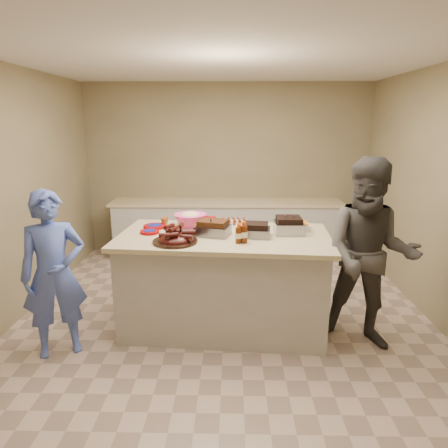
{
  "coord_description": "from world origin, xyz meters",
  "views": [
    {
      "loc": [
        0.08,
        -3.92,
        2.11
      ],
      "look_at": [
        0.0,
        -0.01,
        1.1
      ],
      "focal_mm": 32.0,
      "sensor_mm": 36.0,
      "label": 1
    }
  ],
  "objects_px": {
    "rib_platter": "(175,242)",
    "bbq_bottle_b": "(244,243)",
    "plastic_cup": "(165,225)",
    "roasting_pan": "(288,233)",
    "guest_gray": "(361,343)",
    "mustard_bottle": "(198,233)",
    "guest_blue": "(63,350)",
    "island": "(224,325)",
    "coleslaw_bowl": "(191,227)",
    "bbq_bottle_a": "(239,243)"
  },
  "relations": [
    {
      "from": "coleslaw_bowl",
      "to": "guest_blue",
      "type": "relative_size",
      "value": 0.23
    },
    {
      "from": "island",
      "to": "guest_blue",
      "type": "height_order",
      "value": "island"
    },
    {
      "from": "coleslaw_bowl",
      "to": "plastic_cup",
      "type": "xyz_separation_m",
      "value": [
        -0.29,
        0.05,
        0.0
      ]
    },
    {
      "from": "plastic_cup",
      "to": "guest_gray",
      "type": "relative_size",
      "value": 0.05
    },
    {
      "from": "coleslaw_bowl",
      "to": "guest_blue",
      "type": "bearing_deg",
      "value": -144.1
    },
    {
      "from": "mustard_bottle",
      "to": "guest_blue",
      "type": "distance_m",
      "value": 1.71
    },
    {
      "from": "roasting_pan",
      "to": "island",
      "type": "bearing_deg",
      "value": -174.01
    },
    {
      "from": "roasting_pan",
      "to": "guest_blue",
      "type": "xyz_separation_m",
      "value": [
        -2.18,
        -0.6,
        -1.0
      ]
    },
    {
      "from": "roasting_pan",
      "to": "bbq_bottle_a",
      "type": "bearing_deg",
      "value": -146.38
    },
    {
      "from": "coleslaw_bowl",
      "to": "plastic_cup",
      "type": "bearing_deg",
      "value": 169.28
    },
    {
      "from": "island",
      "to": "rib_platter",
      "type": "xyz_separation_m",
      "value": [
        -0.45,
        -0.27,
        1.0
      ]
    },
    {
      "from": "rib_platter",
      "to": "mustard_bottle",
      "type": "distance_m",
      "value": 0.38
    },
    {
      "from": "bbq_bottle_a",
      "to": "guest_gray",
      "type": "distance_m",
      "value": 1.57
    },
    {
      "from": "coleslaw_bowl",
      "to": "island",
      "type": "bearing_deg",
      "value": -40.36
    },
    {
      "from": "roasting_pan",
      "to": "bbq_bottle_b",
      "type": "bearing_deg",
      "value": -144.65
    },
    {
      "from": "bbq_bottle_b",
      "to": "guest_blue",
      "type": "height_order",
      "value": "bbq_bottle_b"
    },
    {
      "from": "guest_blue",
      "to": "bbq_bottle_b",
      "type": "bearing_deg",
      "value": -16.3
    },
    {
      "from": "bbq_bottle_b",
      "to": "rib_platter",
      "type": "bearing_deg",
      "value": -179.45
    },
    {
      "from": "coleslaw_bowl",
      "to": "mustard_bottle",
      "type": "height_order",
      "value": "coleslaw_bowl"
    },
    {
      "from": "coleslaw_bowl",
      "to": "guest_gray",
      "type": "relative_size",
      "value": 0.19
    },
    {
      "from": "rib_platter",
      "to": "coleslaw_bowl",
      "type": "xyz_separation_m",
      "value": [
        0.09,
        0.58,
        0.0
      ]
    },
    {
      "from": "mustard_bottle",
      "to": "guest_blue",
      "type": "xyz_separation_m",
      "value": [
        -1.26,
        -0.58,
        -1.0
      ]
    },
    {
      "from": "island",
      "to": "guest_blue",
      "type": "relative_size",
      "value": 1.37
    },
    {
      "from": "island",
      "to": "rib_platter",
      "type": "bearing_deg",
      "value": -145.0
    },
    {
      "from": "plastic_cup",
      "to": "guest_blue",
      "type": "relative_size",
      "value": 0.06
    },
    {
      "from": "bbq_bottle_a",
      "to": "mustard_bottle",
      "type": "bearing_deg",
      "value": 141.32
    },
    {
      "from": "mustard_bottle",
      "to": "plastic_cup",
      "type": "height_order",
      "value": "mustard_bottle"
    },
    {
      "from": "roasting_pan",
      "to": "guest_gray",
      "type": "relative_size",
      "value": 0.16
    },
    {
      "from": "rib_platter",
      "to": "bbq_bottle_b",
      "type": "bearing_deg",
      "value": 0.55
    },
    {
      "from": "mustard_bottle",
      "to": "plastic_cup",
      "type": "relative_size",
      "value": 1.42
    },
    {
      "from": "rib_platter",
      "to": "roasting_pan",
      "type": "relative_size",
      "value": 1.48
    },
    {
      "from": "bbq_bottle_a",
      "to": "mustard_bottle",
      "type": "height_order",
      "value": "bbq_bottle_a"
    },
    {
      "from": "coleslaw_bowl",
      "to": "mustard_bottle",
      "type": "distance_m",
      "value": 0.28
    },
    {
      "from": "rib_platter",
      "to": "guest_gray",
      "type": "distance_m",
      "value": 2.07
    },
    {
      "from": "rib_platter",
      "to": "plastic_cup",
      "type": "distance_m",
      "value": 0.67
    },
    {
      "from": "bbq_bottle_b",
      "to": "guest_gray",
      "type": "height_order",
      "value": "bbq_bottle_b"
    },
    {
      "from": "plastic_cup",
      "to": "coleslaw_bowl",
      "type": "bearing_deg",
      "value": -10.72
    },
    {
      "from": "bbq_bottle_a",
      "to": "plastic_cup",
      "type": "relative_size",
      "value": 2.04
    },
    {
      "from": "bbq_bottle_b",
      "to": "bbq_bottle_a",
      "type": "bearing_deg",
      "value": -166.66
    },
    {
      "from": "rib_platter",
      "to": "plastic_cup",
      "type": "height_order",
      "value": "rib_platter"
    },
    {
      "from": "roasting_pan",
      "to": "coleslaw_bowl",
      "type": "bearing_deg",
      "value": 166.22
    },
    {
      "from": "roasting_pan",
      "to": "guest_gray",
      "type": "xyz_separation_m",
      "value": [
        0.69,
        -0.41,
        -1.0
      ]
    },
    {
      "from": "mustard_bottle",
      "to": "guest_gray",
      "type": "distance_m",
      "value": 1.94
    },
    {
      "from": "mustard_bottle",
      "to": "guest_gray",
      "type": "relative_size",
      "value": 0.07
    },
    {
      "from": "island",
      "to": "coleslaw_bowl",
      "type": "distance_m",
      "value": 1.11
    },
    {
      "from": "roasting_pan",
      "to": "bbq_bottle_b",
      "type": "distance_m",
      "value": 0.58
    },
    {
      "from": "bbq_bottle_b",
      "to": "guest_gray",
      "type": "xyz_separation_m",
      "value": [
        1.16,
        -0.07,
        -1.0
      ]
    },
    {
      "from": "guest_blue",
      "to": "bbq_bottle_a",
      "type": "bearing_deg",
      "value": -16.44
    },
    {
      "from": "coleslaw_bowl",
      "to": "guest_gray",
      "type": "xyz_separation_m",
      "value": [
        1.72,
        -0.64,
        -1.0
      ]
    },
    {
      "from": "bbq_bottle_b",
      "to": "guest_blue",
      "type": "bearing_deg",
      "value": -171.41
    }
  ]
}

